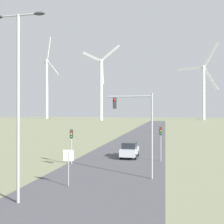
% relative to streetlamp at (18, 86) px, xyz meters
% --- Properties ---
extents(road_surface, '(10.00, 240.00, 0.01)m').
position_rel_streetlamp_xyz_m(road_surface, '(3.49, 41.17, -6.88)').
color(road_surface, '#47474C').
rests_on(road_surface, ground).
extents(streetlamp, '(3.39, 0.32, 11.13)m').
position_rel_streetlamp_xyz_m(streetlamp, '(0.00, 0.00, 0.00)').
color(streetlamp, '#93999E').
rests_on(streetlamp, ground).
extents(stop_sign_near, '(0.81, 0.07, 2.63)m').
position_rel_streetlamp_xyz_m(stop_sign_near, '(1.64, 3.87, -5.05)').
color(stop_sign_near, '#93999E').
rests_on(stop_sign_near, ground).
extents(traffic_light_post_near_left, '(0.28, 0.34, 3.57)m').
position_rel_streetlamp_xyz_m(traffic_light_post_near_left, '(-1.02, 11.64, -4.27)').
color(traffic_light_post_near_left, '#93999E').
rests_on(traffic_light_post_near_left, ground).
extents(traffic_light_post_near_right, '(0.28, 0.34, 3.77)m').
position_rel_streetlamp_xyz_m(traffic_light_post_near_right, '(7.99, 15.15, -4.12)').
color(traffic_light_post_near_right, '#93999E').
rests_on(traffic_light_post_near_right, ground).
extents(traffic_light_mast_overhead, '(3.65, 0.34, 6.88)m').
position_rel_streetlamp_xyz_m(traffic_light_mast_overhead, '(6.29, 7.21, -2.13)').
color(traffic_light_mast_overhead, '#93999E').
rests_on(traffic_light_mast_overhead, ground).
extents(car_approaching, '(1.88, 4.11, 1.83)m').
position_rel_streetlamp_xyz_m(car_approaching, '(4.33, 16.76, -5.97)').
color(car_approaching, '#B7BCC1').
rests_on(car_approaching, ground).
extents(wind_turbine_far_left, '(33.08, 17.71, 73.60)m').
position_rel_streetlamp_xyz_m(wind_turbine_far_left, '(-96.58, 206.00, 25.25)').
color(wind_turbine_far_left, silver).
rests_on(wind_turbine_far_left, ground).
extents(wind_turbine_left, '(29.26, 7.58, 52.46)m').
position_rel_streetlamp_xyz_m(wind_turbine_left, '(-36.27, 167.06, 19.16)').
color(wind_turbine_left, silver).
rests_on(wind_turbine_left, ground).
extents(wind_turbine_center, '(28.05, 13.34, 56.79)m').
position_rel_streetlamp_xyz_m(wind_turbine_center, '(36.46, 190.51, 17.96)').
color(wind_turbine_center, silver).
rests_on(wind_turbine_center, ground).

